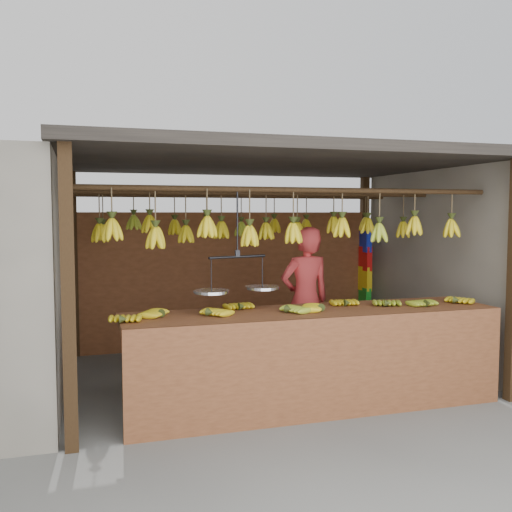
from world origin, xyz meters
name	(u,v)px	position (x,y,z in m)	size (l,w,h in m)	color
ground	(264,375)	(0.00, 0.00, 0.00)	(80.00, 80.00, 0.00)	#5B5B57
stall	(255,197)	(0.00, 0.33, 1.97)	(4.30, 3.30, 2.40)	black
counter	(317,333)	(0.11, -1.23, 0.71)	(3.55, 0.79, 0.96)	brown
hanging_bananas	(264,228)	(0.00, 0.00, 1.62)	(3.61, 2.23, 0.39)	gold
balance_scale	(238,285)	(-0.57, -1.00, 1.14)	(0.81, 0.43, 0.91)	black
vendor	(305,300)	(0.48, -0.03, 0.82)	(0.60, 0.39, 1.64)	#BF3333
bag_bundles	(365,269)	(1.94, 1.35, 0.99)	(0.08, 0.26, 1.19)	#1426BF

